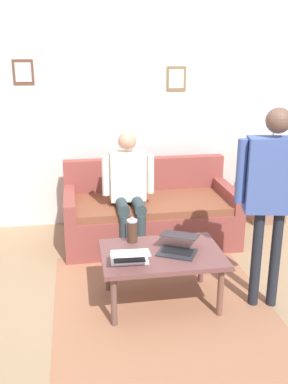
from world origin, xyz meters
The scene contains 12 objects.
ground_plane centered at (0.00, 0.00, 0.00)m, with size 7.68×7.68×0.00m, color #9E7F5B.
area_rug centered at (-0.08, -0.09, 0.00)m, with size 1.83×2.16×0.01m, color #9F6848.
back_wall centered at (0.00, -2.20, 1.35)m, with size 7.04×0.11×2.70m.
couch centered at (-0.20, -1.51, 0.30)m, with size 1.89×0.92×0.88m.
coffee_table centered at (-0.08, -0.19, 0.42)m, with size 1.01×0.69×0.47m.
laptop_left centered at (0.21, -0.06, 0.52)m, with size 0.32×0.36×0.14m.
laptop_center centered at (-0.22, -0.18, 0.52)m, with size 0.43×0.43×0.14m.
french_press centered at (0.14, -0.44, 0.58)m, with size 0.11×0.09×0.23m.
side_shelf centered at (-1.76, -1.85, 0.44)m, with size 0.42×0.32×0.88m.
flower_vase centered at (-1.76, -1.84, 1.02)m, with size 0.09×0.09×0.40m.
person_standing centered at (-0.93, -0.02, 1.07)m, with size 0.59×0.27×1.68m.
person_seated centered at (0.06, -1.28, 0.73)m, with size 0.55×0.51×1.28m.
Camera 1 is at (0.60, 3.08, 2.09)m, focal length 41.13 mm.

